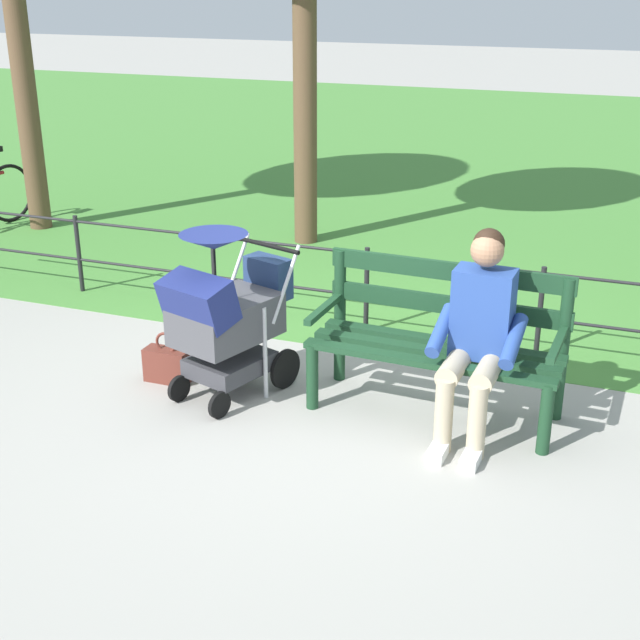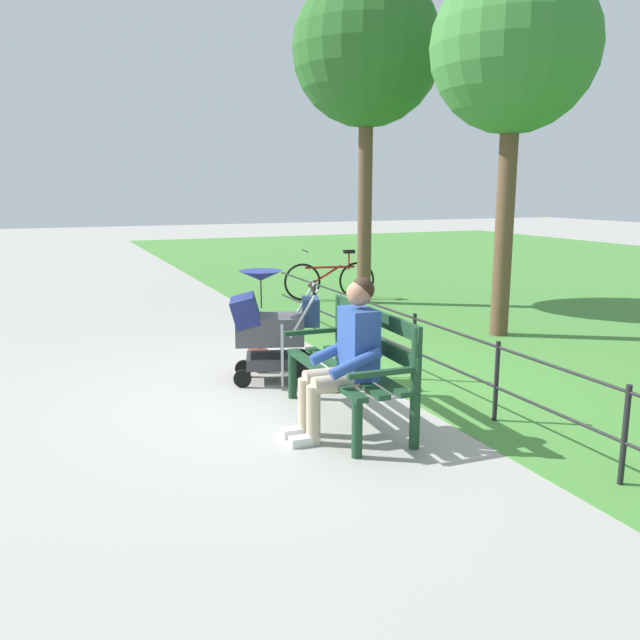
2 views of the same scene
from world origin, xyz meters
name	(u,v)px [view 1 (image 1 of 2)]	position (x,y,z in m)	size (l,w,h in m)	color
ground_plane	(311,395)	(0.00, 0.00, 0.00)	(60.00, 60.00, 0.00)	#9E9B93
grass_lawn	(516,156)	(0.00, -8.80, 0.00)	(40.00, 16.00, 0.01)	#478438
park_bench	(439,334)	(-0.84, -0.12, 0.53)	(1.62, 0.66, 0.96)	#193D23
person_on_bench	(478,331)	(-1.12, 0.11, 0.68)	(0.55, 0.74, 1.28)	tan
stroller	(225,313)	(0.53, 0.19, 0.59)	(0.74, 0.99, 1.15)	black
handbag	(167,364)	(1.02, 0.15, 0.13)	(0.32, 0.14, 0.37)	brown
park_fence	(401,286)	(-0.28, -1.20, 0.42)	(8.06, 0.04, 0.70)	black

